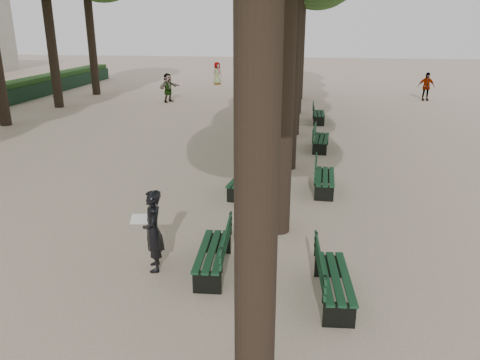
# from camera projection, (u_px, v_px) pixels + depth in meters

# --- Properties ---
(ground) EXTENTS (120.00, 120.00, 0.00)m
(ground) POSITION_uv_depth(u_px,v_px,m) (183.00, 296.00, 8.31)
(ground) COLOR #BBA38D
(ground) RESTS_ON ground
(bench_left_0) EXTENTS (0.67, 1.83, 0.92)m
(bench_left_0) POSITION_uv_depth(u_px,v_px,m) (213.00, 259.00, 9.03)
(bench_left_0) COLOR black
(bench_left_0) RESTS_ON ground
(bench_left_1) EXTENTS (0.80, 1.86, 0.92)m
(bench_left_1) POSITION_uv_depth(u_px,v_px,m) (244.00, 184.00, 13.22)
(bench_left_1) COLOR black
(bench_left_1) RESTS_ON ground
(bench_left_2) EXTENTS (0.81, 1.86, 0.92)m
(bench_left_2) POSITION_uv_depth(u_px,v_px,m) (262.00, 139.00, 18.26)
(bench_left_2) COLOR black
(bench_left_2) RESTS_ON ground
(bench_left_3) EXTENTS (0.64, 1.82, 0.92)m
(bench_left_3) POSITION_uv_depth(u_px,v_px,m) (271.00, 117.00, 22.55)
(bench_left_3) COLOR black
(bench_left_3) RESTS_ON ground
(bench_right_0) EXTENTS (0.70, 1.84, 0.92)m
(bench_right_0) POSITION_uv_depth(u_px,v_px,m) (334.00, 286.00, 8.10)
(bench_right_0) COLOR black
(bench_right_0) RESTS_ON ground
(bench_right_1) EXTENTS (0.63, 1.82, 0.92)m
(bench_right_1) POSITION_uv_depth(u_px,v_px,m) (324.00, 182.00, 13.35)
(bench_right_1) COLOR black
(bench_right_1) RESTS_ON ground
(bench_right_2) EXTENTS (0.70, 1.84, 0.92)m
(bench_right_2) POSITION_uv_depth(u_px,v_px,m) (321.00, 143.00, 17.75)
(bench_right_2) COLOR black
(bench_right_2) RESTS_ON ground
(bench_right_3) EXTENTS (0.59, 1.81, 0.92)m
(bench_right_3) POSITION_uv_depth(u_px,v_px,m) (319.00, 117.00, 22.55)
(bench_right_3) COLOR black
(bench_right_3) RESTS_ON ground
(man_with_map) EXTENTS (0.70, 0.73, 1.64)m
(man_with_map) POSITION_uv_depth(u_px,v_px,m) (153.00, 231.00, 8.96)
(man_with_map) COLOR black
(man_with_map) RESTS_ON ground
(pedestrian_e) EXTENTS (1.06, 1.58, 1.73)m
(pedestrian_e) POSITION_uv_depth(u_px,v_px,m) (168.00, 88.00, 28.23)
(pedestrian_e) COLOR #262628
(pedestrian_e) RESTS_ON ground
(pedestrian_d) EXTENTS (0.77, 0.87, 1.70)m
(pedestrian_d) POSITION_uv_depth(u_px,v_px,m) (217.00, 73.00, 36.30)
(pedestrian_d) COLOR #262628
(pedestrian_d) RESTS_ON ground
(pedestrian_c) EXTENTS (1.02, 0.39, 1.71)m
(pedestrian_c) POSITION_uv_depth(u_px,v_px,m) (426.00, 86.00, 28.78)
(pedestrian_c) COLOR #262628
(pedestrian_c) RESTS_ON ground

